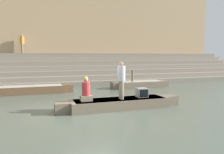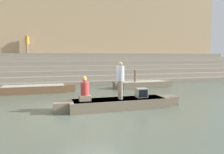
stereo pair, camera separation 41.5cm
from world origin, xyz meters
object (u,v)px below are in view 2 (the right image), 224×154
at_px(mooring_post, 135,79).
at_px(person_on_steps, 27,43).
at_px(person_standing, 120,78).
at_px(person_rowing, 85,91).
at_px(rowboat_main, 119,103).
at_px(moored_boat_shore, 34,89).
at_px(tv_set, 142,93).
at_px(moored_boat_distant, 143,84).

bearing_deg(mooring_post, person_on_steps, 140.40).
height_order(person_standing, mooring_post, person_standing).
bearing_deg(person_on_steps, person_rowing, 45.81).
xyz_separation_m(rowboat_main, mooring_post, (3.12, 5.69, 0.45)).
bearing_deg(mooring_post, person_rowing, -129.66).
bearing_deg(person_rowing, moored_boat_shore, 123.18).
height_order(tv_set, person_on_steps, person_on_steps).
height_order(rowboat_main, person_standing, person_standing).
xyz_separation_m(person_rowing, moored_boat_shore, (-2.46, 5.63, -0.61)).
distance_m(moored_boat_shore, moored_boat_distant, 7.89).
bearing_deg(tv_set, moored_boat_distant, 73.30).
bearing_deg(person_on_steps, moored_boat_shore, 38.20).
relative_size(moored_boat_distant, mooring_post, 3.37).
relative_size(tv_set, moored_boat_shore, 0.10).
bearing_deg(tv_set, moored_boat_shore, 141.36).
distance_m(rowboat_main, moored_boat_distant, 6.96).
distance_m(person_standing, mooring_post, 6.60).
relative_size(moored_boat_shore, mooring_post, 3.87).
xyz_separation_m(tv_set, moored_boat_distant, (2.67, 5.75, -0.40)).
xyz_separation_m(rowboat_main, person_rowing, (-1.60, -0.00, 0.64)).
distance_m(rowboat_main, moored_boat_shore, 6.94).
xyz_separation_m(person_standing, moored_boat_shore, (-4.08, 5.72, -1.17)).
relative_size(moored_boat_distant, person_on_steps, 2.77).
relative_size(person_rowing, moored_boat_distant, 0.23).
distance_m(rowboat_main, person_on_steps, 13.76).
distance_m(person_rowing, mooring_post, 7.39).
xyz_separation_m(person_rowing, mooring_post, (4.72, 5.69, -0.19)).
relative_size(rowboat_main, tv_set, 11.41).
bearing_deg(person_standing, person_rowing, 180.00).
bearing_deg(tv_set, person_on_steps, 124.62).
distance_m(tv_set, mooring_post, 5.96).
distance_m(rowboat_main, tv_set, 1.23).
distance_m(person_standing, person_rowing, 1.71).
relative_size(rowboat_main, person_standing, 3.45).
xyz_separation_m(moored_boat_shore, person_on_steps, (-0.90, 6.75, 3.39)).
height_order(person_rowing, person_on_steps, person_on_steps).
height_order(person_standing, person_on_steps, person_on_steps).
relative_size(tv_set, person_on_steps, 0.31).
bearing_deg(person_rowing, moored_boat_distant, 56.59).
relative_size(tv_set, moored_boat_distant, 0.11).
distance_m(tv_set, moored_boat_distant, 6.36).
xyz_separation_m(person_standing, tv_set, (1.13, 0.16, -0.77)).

